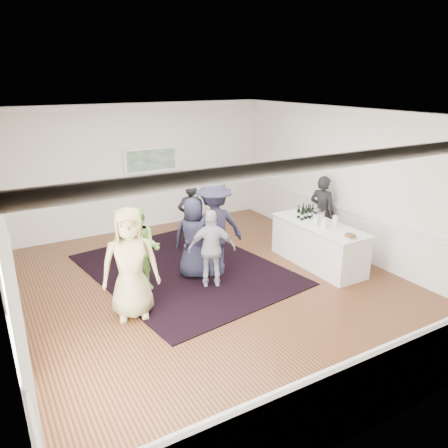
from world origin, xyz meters
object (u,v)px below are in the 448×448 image
guest_dark_b (190,217)px  guest_navy (194,238)px  serving_table (318,244)px  guest_dark_a (214,228)px  bartender (322,212)px  ice_bucket (319,216)px  guest_tan (130,264)px  guest_green (140,250)px  guest_lilac (212,249)px  nut_bowl (350,236)px

guest_dark_b → guest_navy: 1.42m
serving_table → guest_dark_a: (-2.11, 0.69, 0.52)m
guest_dark_b → guest_navy: guest_navy is taller
bartender → ice_bucket: 0.91m
serving_table → bartender: bartender is taller
guest_tan → guest_green: 0.97m
guest_dark_b → ice_bucket: (2.05, -1.95, 0.23)m
guest_tan → guest_lilac: size_ratio=1.25×
guest_tan → ice_bucket: (4.16, 0.21, 0.08)m
bartender → guest_tan: guest_tan is taller
guest_tan → guest_dark_a: bearing=36.7°
bartender → guest_green: bearing=69.1°
bartender → guest_dark_a: 2.86m
serving_table → guest_dark_b: 2.88m
ice_bucket → guest_green: bearing=170.2°
guest_lilac → guest_navy: bearing=-54.4°
serving_table → guest_dark_b: bearing=133.2°
bartender → guest_dark_a: bearing=70.6°
guest_lilac → ice_bucket: 2.51m
serving_table → guest_navy: guest_navy is taller
bartender → guest_dark_b: bearing=43.1°
bartender → guest_dark_b: (-2.70, 1.34, -0.06)m
guest_green → ice_bucket: size_ratio=6.08×
guest_green → guest_lilac: guest_green is taller
guest_lilac → guest_navy: guest_navy is taller
guest_green → serving_table: bearing=23.1°
guest_green → ice_bucket: guest_green is taller
serving_table → nut_bowl: nut_bowl is taller
guest_dark_a → bartender: bearing=-175.0°
guest_navy → bartender: bearing=-141.9°
guest_tan → guest_dark_a: guest_dark_a is taller
guest_tan → nut_bowl: 4.09m
guest_green → guest_lilac: size_ratio=1.05×
guest_tan → ice_bucket: 4.16m
guest_navy → guest_tan: bearing=67.3°
guest_dark_a → guest_dark_b: guest_dark_a is taller
guest_dark_a → ice_bucket: guest_dark_a is taller
guest_green → nut_bowl: 3.93m
guest_dark_a → guest_lilac: bearing=61.0°
guest_green → guest_navy: guest_navy is taller
guest_tan → guest_green: guest_tan is taller
guest_dark_a → guest_tan: bearing=25.2°
guest_dark_a → guest_green: bearing=0.8°
guest_dark_b → ice_bucket: size_ratio=6.09×
guest_tan → guest_navy: (1.56, 0.85, -0.13)m
nut_bowl → serving_table: bearing=85.3°
guest_green → guest_dark_b: size_ratio=1.00×
serving_table → guest_lilac: 2.44m
nut_bowl → ice_bucket: bearing=81.3°
bartender → guest_tan: (-4.82, -0.82, 0.09)m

